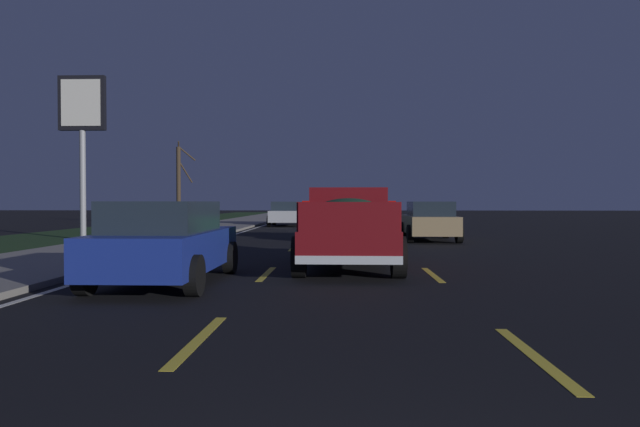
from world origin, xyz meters
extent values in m
plane|color=black|center=(27.00, 0.00, 0.00)|extent=(144.00, 144.00, 0.00)
cube|color=gray|center=(27.00, 7.45, 0.06)|extent=(108.00, 4.00, 0.12)
cube|color=#1E3819|center=(27.00, 12.45, 0.00)|extent=(108.00, 6.00, 0.01)
cube|color=yellow|center=(3.74, -1.75, 0.00)|extent=(2.40, 0.14, 0.01)
cube|color=yellow|center=(10.09, -1.75, 0.00)|extent=(2.40, 0.14, 0.01)
cube|color=yellow|center=(16.99, -1.75, 0.00)|extent=(2.40, 0.14, 0.01)
cube|color=yellow|center=(23.34, -1.75, 0.00)|extent=(2.40, 0.14, 0.01)
cube|color=yellow|center=(28.53, -1.75, 0.00)|extent=(2.40, 0.14, 0.01)
cube|color=yellow|center=(35.00, -1.75, 0.00)|extent=(2.40, 0.14, 0.01)
cube|color=yellow|center=(41.96, -1.75, 0.00)|extent=(2.40, 0.14, 0.01)
cube|color=yellow|center=(48.58, -1.75, 0.00)|extent=(2.40, 0.14, 0.01)
cube|color=yellow|center=(55.06, -1.75, 0.00)|extent=(2.40, 0.14, 0.01)
cube|color=yellow|center=(61.83, -1.75, 0.00)|extent=(2.40, 0.14, 0.01)
cube|color=yellow|center=(67.02, -1.75, 0.00)|extent=(2.40, 0.14, 0.01)
cube|color=yellow|center=(73.04, -1.75, 0.00)|extent=(2.40, 0.14, 0.01)
cube|color=yellow|center=(79.13, -1.75, 0.00)|extent=(2.40, 0.14, 0.01)
cube|color=yellow|center=(4.30, 1.75, 0.00)|extent=(2.40, 0.14, 0.01)
cube|color=yellow|center=(10.11, 1.75, 0.00)|extent=(2.40, 0.14, 0.01)
cube|color=yellow|center=(16.90, 1.75, 0.00)|extent=(2.40, 0.14, 0.01)
cube|color=yellow|center=(22.66, 1.75, 0.00)|extent=(2.40, 0.14, 0.01)
cube|color=yellow|center=(29.32, 1.75, 0.00)|extent=(2.40, 0.14, 0.01)
cube|color=yellow|center=(36.27, 1.75, 0.00)|extent=(2.40, 0.14, 0.01)
cube|color=yellow|center=(41.28, 1.75, 0.00)|extent=(2.40, 0.14, 0.01)
cube|color=yellow|center=(47.63, 1.75, 0.00)|extent=(2.40, 0.14, 0.01)
cube|color=yellow|center=(53.60, 1.75, 0.00)|extent=(2.40, 0.14, 0.01)
cube|color=yellow|center=(58.90, 1.75, 0.00)|extent=(2.40, 0.14, 0.01)
cube|color=yellow|center=(64.20, 1.75, 0.00)|extent=(2.40, 0.14, 0.01)
cube|color=yellow|center=(69.40, 1.75, 0.00)|extent=(2.40, 0.14, 0.01)
cube|color=yellow|center=(75.74, 1.75, 0.00)|extent=(2.40, 0.14, 0.01)
cube|color=silver|center=(27.00, 5.15, 0.00)|extent=(108.00, 0.14, 0.01)
cube|color=maroon|center=(11.33, 0.00, 0.67)|extent=(5.42, 2.05, 0.60)
cube|color=maroon|center=(12.52, -0.01, 1.42)|extent=(2.18, 1.86, 0.90)
cube|color=#1E2833|center=(11.47, 0.00, 1.47)|extent=(0.05, 1.44, 0.50)
cube|color=maroon|center=(10.26, 0.95, 1.25)|extent=(3.02, 0.11, 0.56)
cube|color=maroon|center=(10.24, -0.93, 1.25)|extent=(3.02, 0.11, 0.56)
cube|color=maroon|center=(8.67, 0.03, 1.25)|extent=(0.10, 1.88, 0.56)
cube|color=silver|center=(8.67, 0.03, 0.45)|extent=(0.14, 2.00, 0.16)
cube|color=red|center=(8.69, 0.83, 1.45)|extent=(0.06, 0.14, 0.20)
cube|color=red|center=(8.67, -0.77, 1.45)|extent=(0.06, 0.14, 0.20)
ellipsoid|color=#193823|center=(10.25, 0.01, 1.29)|extent=(2.61, 1.55, 0.64)
sphere|color=silver|center=(10.75, 0.37, 1.15)|extent=(0.40, 0.40, 0.40)
sphere|color=beige|center=(9.65, -0.28, 1.13)|extent=(0.34, 0.34, 0.34)
cylinder|color=black|center=(13.12, 0.98, 0.42)|extent=(0.84, 0.28, 0.84)
cylinder|color=black|center=(13.10, -1.02, 0.42)|extent=(0.84, 0.28, 0.84)
cylinder|color=black|center=(9.56, 1.02, 0.42)|extent=(0.84, 0.28, 0.84)
cylinder|color=black|center=(9.54, -0.98, 0.42)|extent=(0.84, 0.28, 0.84)
cube|color=#14592D|center=(21.40, -0.08, 0.63)|extent=(4.45, 1.92, 0.70)
cube|color=#1E2833|center=(21.15, -0.07, 1.26)|extent=(2.51, 1.65, 0.56)
cylinder|color=black|center=(22.92, 0.78, 0.34)|extent=(0.68, 0.22, 0.68)
cylinder|color=black|center=(22.87, -1.02, 0.34)|extent=(0.68, 0.22, 0.68)
cylinder|color=black|center=(19.92, 0.86, 0.34)|extent=(0.68, 0.22, 0.68)
cylinder|color=black|center=(19.88, -0.94, 0.34)|extent=(0.68, 0.22, 0.68)
cube|color=red|center=(19.25, -0.02, 0.68)|extent=(0.12, 1.51, 0.10)
cube|color=#B2B5BA|center=(34.24, 3.68, 0.63)|extent=(4.43, 1.86, 0.70)
cube|color=#1E2833|center=(33.99, 3.67, 1.26)|extent=(2.49, 1.62, 0.56)
cylinder|color=black|center=(35.73, 4.60, 0.34)|extent=(0.68, 0.22, 0.68)
cylinder|color=black|center=(35.75, 2.80, 0.34)|extent=(0.68, 0.22, 0.68)
cylinder|color=black|center=(32.74, 4.55, 0.34)|extent=(0.68, 0.22, 0.68)
cylinder|color=black|center=(32.76, 2.75, 0.34)|extent=(0.68, 0.22, 0.68)
cube|color=red|center=(32.09, 3.64, 0.68)|extent=(0.10, 1.51, 0.10)
cube|color=#9E845B|center=(20.87, -3.32, 0.63)|extent=(4.43, 1.87, 0.70)
cube|color=#1E2833|center=(20.62, -3.32, 1.26)|extent=(2.49, 1.62, 0.56)
cylinder|color=black|center=(22.38, -2.44, 0.34)|extent=(0.68, 0.22, 0.68)
cylinder|color=black|center=(22.35, -4.24, 0.34)|extent=(0.68, 0.22, 0.68)
cylinder|color=black|center=(19.39, -2.39, 0.34)|extent=(0.68, 0.22, 0.68)
cylinder|color=black|center=(19.36, -4.19, 0.34)|extent=(0.68, 0.22, 0.68)
cube|color=red|center=(18.72, -3.28, 0.68)|extent=(0.11, 1.51, 0.10)
cube|color=navy|center=(8.68, 3.44, 0.63)|extent=(4.40, 1.80, 0.70)
cube|color=#1E2833|center=(8.43, 3.44, 1.26)|extent=(2.46, 1.58, 0.56)
cylinder|color=black|center=(10.18, 4.34, 0.34)|extent=(0.68, 0.22, 0.68)
cylinder|color=black|center=(10.18, 2.54, 0.34)|extent=(0.68, 0.22, 0.68)
cylinder|color=black|center=(7.19, 4.34, 0.34)|extent=(0.68, 0.22, 0.68)
cylinder|color=black|center=(7.18, 2.54, 0.34)|extent=(0.68, 0.22, 0.68)
cube|color=red|center=(6.53, 3.44, 0.68)|extent=(0.08, 1.51, 0.10)
cylinder|color=#99999E|center=(20.92, 10.65, 3.31)|extent=(0.24, 0.24, 6.62)
cube|color=black|center=(20.92, 10.65, 5.52)|extent=(0.24, 1.90, 2.20)
cube|color=silver|center=(20.79, 10.65, 5.52)|extent=(0.04, 1.60, 1.87)
cylinder|color=#423323|center=(35.12, 10.78, 2.55)|extent=(0.28, 0.28, 5.10)
cylinder|color=#423323|center=(35.38, 10.30, 4.70)|extent=(0.52, 1.07, 0.98)
cylinder|color=#423323|center=(35.62, 10.91, 4.85)|extent=(1.09, 0.37, 1.29)
cylinder|color=#423323|center=(35.46, 10.43, 3.53)|extent=(0.74, 0.83, 1.52)
camera|label=1|loc=(-2.00, 0.17, 1.53)|focal=32.25mm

